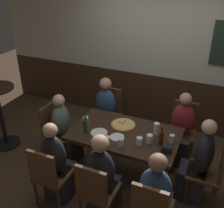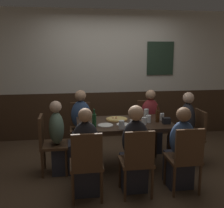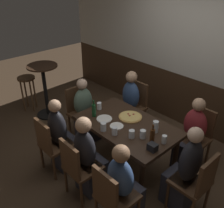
{
  "view_description": "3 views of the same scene",
  "coord_description": "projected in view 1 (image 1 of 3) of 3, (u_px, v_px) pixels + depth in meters",
  "views": [
    {
      "loc": [
        1.03,
        -2.74,
        2.7
      ],
      "look_at": [
        -0.19,
        0.01,
        1.12
      ],
      "focal_mm": 42.7,
      "sensor_mm": 36.0,
      "label": 1
    },
    {
      "loc": [
        -0.78,
        -3.92,
        1.82
      ],
      "look_at": [
        -0.2,
        -0.06,
        1.04
      ],
      "focal_mm": 43.79,
      "sensor_mm": 36.0,
      "label": 2
    },
    {
      "loc": [
        2.05,
        -2.16,
        2.69
      ],
      "look_at": [
        -0.2,
        -0.1,
        1.01
      ],
      "focal_mm": 41.23,
      "sensor_mm": 36.0,
      "label": 3
    }
  ],
  "objects": [
    {
      "name": "person_left_near",
      "position": [
        57.0,
        167.0,
        3.3
      ],
      "size": [
        0.34,
        0.37,
        1.13
      ],
      "color": "#2D2D38",
      "rests_on": "ground_plane"
    },
    {
      "name": "person_right_far",
      "position": [
        180.0,
        134.0,
        3.96
      ],
      "size": [
        0.34,
        0.37,
        1.12
      ],
      "color": "#2D2D38",
      "rests_on": "ground_plane"
    },
    {
      "name": "tumbler_water",
      "position": [
        139.0,
        142.0,
        3.24
      ],
      "size": [
        0.08,
        0.08,
        0.11
      ],
      "color": "silver",
      "rests_on": "dining_table"
    },
    {
      "name": "plate_white_large",
      "position": [
        99.0,
        133.0,
        3.49
      ],
      "size": [
        0.22,
        0.22,
        0.01
      ],
      "primitive_type": "cylinder",
      "color": "white",
      "rests_on": "dining_table"
    },
    {
      "name": "person_left_far",
      "position": [
        105.0,
        116.0,
        4.4
      ],
      "size": [
        0.34,
        0.37,
        1.14
      ],
      "color": "#2D2D38",
      "rests_on": "ground_plane"
    },
    {
      "name": "pint_glass_pale",
      "position": [
        172.0,
        139.0,
        3.28
      ],
      "size": [
        0.06,
        0.06,
        0.11
      ],
      "color": "silver",
      "rests_on": "dining_table"
    },
    {
      "name": "pint_glass_stout",
      "position": [
        86.0,
        121.0,
        3.67
      ],
      "size": [
        0.07,
        0.07,
        0.11
      ],
      "color": "silver",
      "rests_on": "dining_table"
    },
    {
      "name": "beer_bottle_green",
      "position": [
        86.0,
        126.0,
        3.46
      ],
      "size": [
        0.06,
        0.06,
        0.26
      ],
      "color": "#194723",
      "rests_on": "dining_table"
    },
    {
      "name": "ground_plane",
      "position": [
        124.0,
        175.0,
        3.84
      ],
      "size": [
        12.0,
        12.0,
        0.0
      ],
      "primitive_type": "plane",
      "color": "#4C3826"
    },
    {
      "name": "chair_head_west",
      "position": [
        55.0,
        129.0,
        4.02
      ],
      "size": [
        0.4,
        0.4,
        0.88
      ],
      "color": "#513521",
      "rests_on": "ground_plane"
    },
    {
      "name": "beer_glass_half",
      "position": [
        156.0,
        129.0,
        3.45
      ],
      "size": [
        0.08,
        0.08,
        0.16
      ],
      "color": "silver",
      "rests_on": "dining_table"
    },
    {
      "name": "person_head_east",
      "position": [
        197.0,
        167.0,
        3.27
      ],
      "size": [
        0.37,
        0.34,
        1.17
      ],
      "color": "#2D2D38",
      "rests_on": "ground_plane"
    },
    {
      "name": "beer_glass_tall",
      "position": [
        121.0,
        143.0,
        3.22
      ],
      "size": [
        0.07,
        0.07,
        0.11
      ],
      "color": "silver",
      "rests_on": "dining_table"
    },
    {
      "name": "pint_glass_amber",
      "position": [
        150.0,
        139.0,
        3.29
      ],
      "size": [
        0.08,
        0.08,
        0.11
      ],
      "color": "silver",
      "rests_on": "dining_table"
    },
    {
      "name": "condiment_caddy",
      "position": [
        167.0,
        149.0,
        3.12
      ],
      "size": [
        0.11,
        0.09,
        0.09
      ],
      "primitive_type": "cube",
      "color": "black",
      "rests_on": "dining_table"
    },
    {
      "name": "chair_left_near",
      "position": [
        49.0,
        174.0,
        3.15
      ],
      "size": [
        0.4,
        0.4,
        0.88
      ],
      "color": "#513521",
      "rests_on": "ground_plane"
    },
    {
      "name": "pizza",
      "position": [
        123.0,
        125.0,
        3.65
      ],
      "size": [
        0.34,
        0.34,
        0.03
      ],
      "color": "tan",
      "rests_on": "dining_table"
    },
    {
      "name": "person_right_near",
      "position": [
        155.0,
        200.0,
        2.85
      ],
      "size": [
        0.34,
        0.37,
        1.1
      ],
      "color": "#2D2D38",
      "rests_on": "ground_plane"
    },
    {
      "name": "side_bar_table",
      "position": [
        0.0,
        112.0,
        4.24
      ],
      "size": [
        0.56,
        0.56,
        1.05
      ],
      "color": "black",
      "rests_on": "ground_plane"
    },
    {
      "name": "chair_mid_near",
      "position": [
        96.0,
        190.0,
        2.93
      ],
      "size": [
        0.4,
        0.4,
        0.88
      ],
      "color": "#513521",
      "rests_on": "ground_plane"
    },
    {
      "name": "plate_white_small",
      "position": [
        117.0,
        137.0,
        3.4
      ],
      "size": [
        0.19,
        0.19,
        0.01
      ],
      "primitive_type": "cylinder",
      "color": "white",
      "rests_on": "dining_table"
    },
    {
      "name": "dining_table",
      "position": [
        125.0,
        138.0,
        3.54
      ],
      "size": [
        1.42,
        0.86,
        0.74
      ],
      "color": "black",
      "rests_on": "ground_plane"
    },
    {
      "name": "person_head_west",
      "position": [
        65.0,
        134.0,
        3.98
      ],
      "size": [
        0.37,
        0.34,
        1.1
      ],
      "color": "#2D2D38",
      "rests_on": "ground_plane"
    },
    {
      "name": "highball_clear",
      "position": [
        107.0,
        141.0,
        3.24
      ],
      "size": [
        0.08,
        0.08,
        0.12
      ],
      "color": "silver",
      "rests_on": "dining_table"
    },
    {
      "name": "chair_right_far",
      "position": [
        183.0,
        127.0,
        4.07
      ],
      "size": [
        0.4,
        0.4,
        0.88
      ],
      "color": "#513521",
      "rests_on": "ground_plane"
    },
    {
      "name": "person_mid_near",
      "position": [
        103.0,
        182.0,
        3.07
      ],
      "size": [
        0.34,
        0.37,
        1.15
      ],
      "color": "#2D2D38",
      "rests_on": "ground_plane"
    },
    {
      "name": "beer_bottle_brown",
      "position": [
        161.0,
        138.0,
        3.22
      ],
      "size": [
        0.06,
        0.06,
        0.26
      ],
      "color": "#42230F",
      "rests_on": "dining_table"
    },
    {
      "name": "chair_left_far",
      "position": [
        109.0,
        111.0,
        4.52
      ],
      "size": [
        0.4,
        0.4,
        0.88
      ],
      "color": "#513521",
      "rests_on": "ground_plane"
    },
    {
      "name": "wall_back",
      "position": [
        161.0,
        56.0,
        4.57
      ],
      "size": [
        6.4,
        0.13,
        2.6
      ],
      "color": "#3D2819",
      "rests_on": "ground_plane"
    },
    {
      "name": "chair_head_east",
      "position": [
        211.0,
        171.0,
        3.21
      ],
      "size": [
        0.4,
        0.4,
        0.88
      ],
      "color": "#513521",
      "rests_on": "ground_plane"
    }
  ]
}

